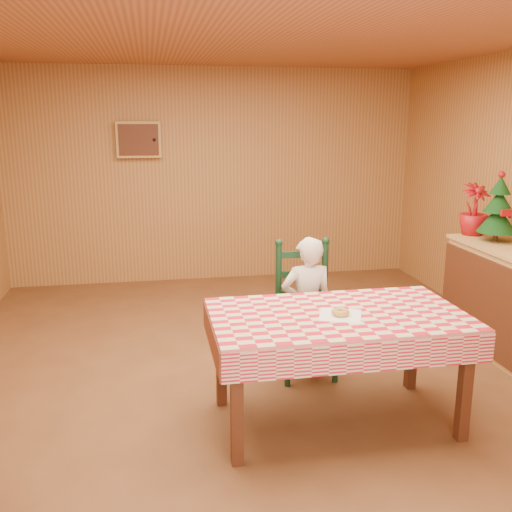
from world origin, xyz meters
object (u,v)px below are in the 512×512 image
(seated_child, at_px, (307,308))
(dining_table, at_px, (337,325))
(christmas_tree, at_px, (498,210))
(ladder_chair, at_px, (305,312))
(shelf_unit, at_px, (506,299))

(seated_child, bearing_deg, dining_table, 90.00)
(seated_child, distance_m, christmas_tree, 2.00)
(christmas_tree, bearing_deg, ladder_chair, -168.67)
(dining_table, relative_size, seated_child, 1.47)
(dining_table, xyz_separation_m, ladder_chair, (0.00, 0.79, -0.18))
(dining_table, distance_m, christmas_tree, 2.24)
(dining_table, bearing_deg, ladder_chair, 90.00)
(dining_table, xyz_separation_m, shelf_unit, (1.84, 0.91, -0.22))
(seated_child, distance_m, shelf_unit, 1.85)
(shelf_unit, height_order, christmas_tree, christmas_tree)
(ladder_chair, xyz_separation_m, christmas_tree, (1.85, 0.37, 0.71))
(dining_table, xyz_separation_m, seated_child, (-0.00, 0.73, -0.13))
(dining_table, height_order, seated_child, seated_child)
(dining_table, bearing_deg, shelf_unit, 26.27)
(shelf_unit, bearing_deg, ladder_chair, -176.25)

